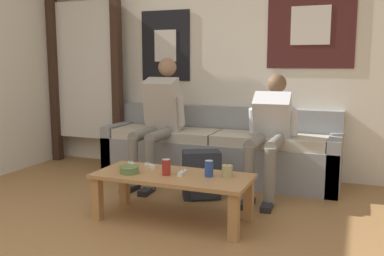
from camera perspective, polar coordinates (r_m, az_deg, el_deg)
wall_back at (r=4.83m, az=2.83°, el=9.33°), size 10.00×0.07×2.55m
door_frame at (r=5.35m, az=-14.12°, el=8.17°), size 1.00×0.10×2.15m
couch at (r=4.55m, az=3.50°, el=-3.25°), size 2.48×0.65×0.75m
coffee_table at (r=3.34m, az=-2.61°, el=-7.21°), size 1.22×0.53×0.37m
person_seated_adult at (r=4.40m, az=-4.47°, el=1.74°), size 0.47×0.90×1.27m
person_seated_teen at (r=4.05m, az=10.31°, el=-0.03°), size 0.47×1.00×1.11m
backpack at (r=3.90m, az=1.28°, el=-6.39°), size 0.39×0.34×0.43m
ceramic_bowl at (r=3.37m, az=-8.36°, el=-5.46°), size 0.16×0.16×0.06m
pillar_candle at (r=3.25m, az=4.71°, el=-5.74°), size 0.08×0.08×0.10m
drink_can_blue at (r=3.24m, az=2.27°, el=-5.42°), size 0.07×0.07×0.12m
drink_can_red at (r=3.29m, az=-3.45°, el=-5.24°), size 0.07×0.07×0.12m
game_controller_near_left at (r=3.32m, az=-1.33°, el=-5.99°), size 0.05×0.15×0.03m
game_controller_near_right at (r=3.56m, az=-5.65°, el=-5.01°), size 0.14×0.11×0.03m
game_controller_far_center at (r=3.63m, az=-8.09°, el=-4.80°), size 0.12×0.13×0.03m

